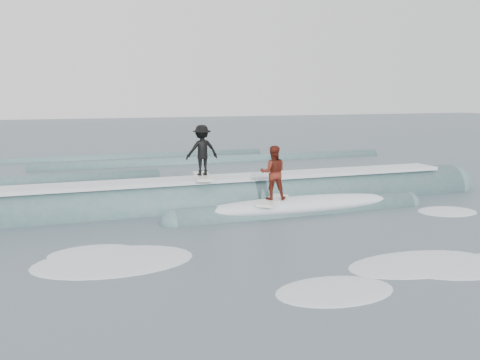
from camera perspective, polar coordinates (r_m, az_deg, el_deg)
name	(u,v)px	position (r m, az deg, el deg)	size (l,w,h in m)	color
ground	(302,246)	(14.87, 6.61, -7.03)	(160.00, 160.00, 0.00)	#3F4F5C
breaking_wave	(240,205)	(19.90, 0.04, -2.66)	(22.38, 3.81, 2.05)	#3D6467
surfer_black	(202,152)	(19.47, -4.08, 3.00)	(1.20, 2.07, 1.93)	silver
surfer_red	(273,175)	(18.13, 3.55, 0.53)	(1.73, 1.87, 1.93)	white
whitewater	(319,259)	(13.83, 8.45, -8.32)	(14.71, 7.13, 0.10)	white
far_swells	(107,168)	(30.81, -13.99, 1.22)	(37.63, 8.65, 0.80)	#3D6467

